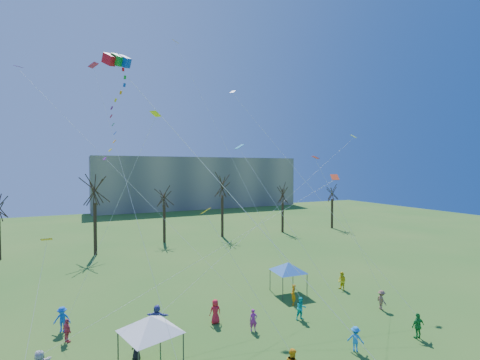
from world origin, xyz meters
name	(u,v)px	position (x,y,z in m)	size (l,w,h in m)	color
distant_building	(198,182)	(22.00, 82.00, 7.50)	(60.00, 14.00, 15.00)	gray
bare_tree_row	(174,198)	(3.09, 36.31, 7.08)	(69.44, 10.06, 11.17)	black
big_box_kite	(120,115)	(-7.62, 8.47, 15.29)	(6.41, 7.52, 23.98)	red
canopy_tent_white	(150,324)	(-6.45, 4.64, 2.69)	(4.06, 4.06, 3.18)	#3F3F44
canopy_tent_blue	(288,267)	(7.52, 11.22, 2.48)	(3.89, 3.89, 2.92)	#3F3F44
festival_crowd	(222,327)	(-1.42, 5.95, 0.87)	(26.12, 12.83, 1.84)	red
small_kites_aloft	(208,148)	(-0.73, 10.38, 13.42)	(31.31, 18.47, 32.53)	#F5A70C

